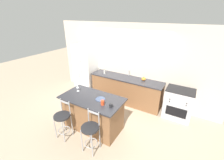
{
  "coord_description": "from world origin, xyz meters",
  "views": [
    {
      "loc": [
        1.97,
        -3.98,
        2.95
      ],
      "look_at": [
        -0.07,
        -0.5,
        1.16
      ],
      "focal_mm": 24.0,
      "sensor_mm": 36.0,
      "label": 1
    }
  ],
  "objects_px": {
    "coffee_mug": "(111,105)",
    "tumbler_cup": "(103,103)",
    "bar_stool_far": "(91,131)",
    "dinner_plate": "(100,99)",
    "soap_bottle": "(104,72)",
    "bar_stool_near": "(63,119)",
    "refrigerator": "(86,69)",
    "pumpkin_decoration": "(144,79)",
    "oven_range": "(178,104)",
    "wine_glass": "(78,86)"
  },
  "relations": [
    {
      "from": "coffee_mug",
      "to": "pumpkin_decoration",
      "type": "relative_size",
      "value": 0.8
    },
    {
      "from": "wine_glass",
      "to": "tumbler_cup",
      "type": "height_order",
      "value": "wine_glass"
    },
    {
      "from": "bar_stool_near",
      "to": "wine_glass",
      "type": "relative_size",
      "value": 4.76
    },
    {
      "from": "refrigerator",
      "to": "tumbler_cup",
      "type": "bearing_deg",
      "value": -42.23
    },
    {
      "from": "oven_range",
      "to": "bar_stool_far",
      "type": "distance_m",
      "value": 2.77
    },
    {
      "from": "oven_range",
      "to": "dinner_plate",
      "type": "height_order",
      "value": "dinner_plate"
    },
    {
      "from": "bar_stool_far",
      "to": "soap_bottle",
      "type": "height_order",
      "value": "soap_bottle"
    },
    {
      "from": "dinner_plate",
      "to": "coffee_mug",
      "type": "relative_size",
      "value": 2.28
    },
    {
      "from": "tumbler_cup",
      "to": "wine_glass",
      "type": "bearing_deg",
      "value": 166.73
    },
    {
      "from": "tumbler_cup",
      "to": "bar_stool_far",
      "type": "bearing_deg",
      "value": -89.64
    },
    {
      "from": "dinner_plate",
      "to": "wine_glass",
      "type": "distance_m",
      "value": 0.81
    },
    {
      "from": "refrigerator",
      "to": "coffee_mug",
      "type": "xyz_separation_m",
      "value": [
        2.19,
        -1.76,
        0.04
      ]
    },
    {
      "from": "dinner_plate",
      "to": "pumpkin_decoration",
      "type": "bearing_deg",
      "value": 72.69
    },
    {
      "from": "refrigerator",
      "to": "bar_stool_far",
      "type": "distance_m",
      "value": 3.05
    },
    {
      "from": "bar_stool_far",
      "to": "soap_bottle",
      "type": "xyz_separation_m",
      "value": [
        -1.09,
        2.27,
        0.45
      ]
    },
    {
      "from": "dinner_plate",
      "to": "oven_range",
      "type": "bearing_deg",
      "value": 43.86
    },
    {
      "from": "soap_bottle",
      "to": "coffee_mug",
      "type": "bearing_deg",
      "value": -53.1
    },
    {
      "from": "bar_stool_near",
      "to": "bar_stool_far",
      "type": "bearing_deg",
      "value": 1.11
    },
    {
      "from": "refrigerator",
      "to": "soap_bottle",
      "type": "xyz_separation_m",
      "value": [
        0.88,
        -0.02,
        0.05
      ]
    },
    {
      "from": "coffee_mug",
      "to": "dinner_plate",
      "type": "bearing_deg",
      "value": 158.41
    },
    {
      "from": "wine_glass",
      "to": "soap_bottle",
      "type": "xyz_separation_m",
      "value": [
        -0.11,
        1.53,
        -0.11
      ]
    },
    {
      "from": "bar_stool_near",
      "to": "dinner_plate",
      "type": "relative_size",
      "value": 4.07
    },
    {
      "from": "bar_stool_far",
      "to": "coffee_mug",
      "type": "relative_size",
      "value": 9.26
    },
    {
      "from": "refrigerator",
      "to": "wine_glass",
      "type": "bearing_deg",
      "value": -57.64
    },
    {
      "from": "bar_stool_near",
      "to": "refrigerator",
      "type": "bearing_deg",
      "value": 115.73
    },
    {
      "from": "dinner_plate",
      "to": "soap_bottle",
      "type": "xyz_separation_m",
      "value": [
        -0.9,
        1.58,
        0.04
      ]
    },
    {
      "from": "coffee_mug",
      "to": "soap_bottle",
      "type": "bearing_deg",
      "value": 126.9
    },
    {
      "from": "oven_range",
      "to": "tumbler_cup",
      "type": "height_order",
      "value": "tumbler_cup"
    },
    {
      "from": "bar_stool_near",
      "to": "coffee_mug",
      "type": "relative_size",
      "value": 9.26
    },
    {
      "from": "bar_stool_far",
      "to": "tumbler_cup",
      "type": "xyz_separation_m",
      "value": [
        -0.0,
        0.51,
        0.46
      ]
    },
    {
      "from": "dinner_plate",
      "to": "soap_bottle",
      "type": "distance_m",
      "value": 1.82
    },
    {
      "from": "soap_bottle",
      "to": "refrigerator",
      "type": "bearing_deg",
      "value": 178.62
    },
    {
      "from": "bar_stool_near",
      "to": "soap_bottle",
      "type": "distance_m",
      "value": 2.35
    },
    {
      "from": "wine_glass",
      "to": "soap_bottle",
      "type": "height_order",
      "value": "wine_glass"
    },
    {
      "from": "dinner_plate",
      "to": "refrigerator",
      "type": "bearing_deg",
      "value": 138.0
    },
    {
      "from": "refrigerator",
      "to": "dinner_plate",
      "type": "relative_size",
      "value": 7.57
    },
    {
      "from": "bar_stool_near",
      "to": "dinner_plate",
      "type": "distance_m",
      "value": 1.06
    },
    {
      "from": "oven_range",
      "to": "bar_stool_far",
      "type": "relative_size",
      "value": 0.91
    },
    {
      "from": "tumbler_cup",
      "to": "refrigerator",
      "type": "bearing_deg",
      "value": 137.77
    },
    {
      "from": "oven_range",
      "to": "bar_stool_near",
      "type": "bearing_deg",
      "value": -135.33
    },
    {
      "from": "bar_stool_far",
      "to": "pumpkin_decoration",
      "type": "xyz_separation_m",
      "value": [
        0.35,
        2.41,
        0.44
      ]
    },
    {
      "from": "bar_stool_near",
      "to": "tumbler_cup",
      "type": "xyz_separation_m",
      "value": [
        0.85,
        0.53,
        0.46
      ]
    },
    {
      "from": "bar_stool_far",
      "to": "pumpkin_decoration",
      "type": "distance_m",
      "value": 2.48
    },
    {
      "from": "coffee_mug",
      "to": "soap_bottle",
      "type": "xyz_separation_m",
      "value": [
        -1.31,
        1.74,
        0.0
      ]
    },
    {
      "from": "refrigerator",
      "to": "oven_range",
      "type": "relative_size",
      "value": 2.04
    },
    {
      "from": "dinner_plate",
      "to": "soap_bottle",
      "type": "height_order",
      "value": "soap_bottle"
    },
    {
      "from": "coffee_mug",
      "to": "tumbler_cup",
      "type": "bearing_deg",
      "value": -174.37
    },
    {
      "from": "dinner_plate",
      "to": "soap_bottle",
      "type": "relative_size",
      "value": 1.62
    },
    {
      "from": "coffee_mug",
      "to": "pumpkin_decoration",
      "type": "xyz_separation_m",
      "value": [
        0.13,
        1.88,
        -0.01
      ]
    },
    {
      "from": "bar_stool_far",
      "to": "refrigerator",
      "type": "bearing_deg",
      "value": 130.66
    }
  ]
}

